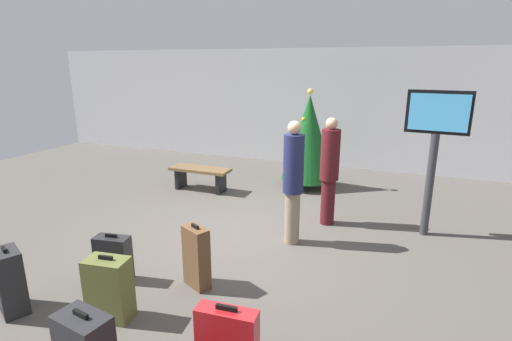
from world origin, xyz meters
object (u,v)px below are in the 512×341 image
object	(u,v)px
traveller_0	(329,169)
suitcase_4	(196,257)
holiday_tree	(309,138)
suitcase_1	(109,289)
flight_info_kiosk	(435,137)
traveller_1	(293,180)
suitcase_3	(10,281)
waiting_bench	(200,174)
suitcase_2	(113,258)

from	to	relation	value
traveller_0	suitcase_4	distance (m)	2.72
holiday_tree	suitcase_1	distance (m)	5.25
flight_info_kiosk	traveller_1	xyz separation A→B (m)	(-1.84, -1.03, -0.57)
flight_info_kiosk	suitcase_3	distance (m)	5.70
flight_info_kiosk	suitcase_4	distance (m)	3.81
suitcase_3	flight_info_kiosk	bearing A→B (deg)	42.07
traveller_1	waiting_bench	bearing A→B (deg)	146.06
suitcase_4	traveller_1	bearing A→B (deg)	65.14
waiting_bench	suitcase_4	distance (m)	3.67
waiting_bench	suitcase_2	xyz separation A→B (m)	(0.75, -3.47, -0.07)
traveller_1	suitcase_2	world-z (taller)	traveller_1
flight_info_kiosk	traveller_1	size ratio (longest dim) A/B	1.22
traveller_1	suitcase_3	world-z (taller)	traveller_1
flight_info_kiosk	traveller_1	bearing A→B (deg)	-150.68
traveller_1	suitcase_3	xyz separation A→B (m)	(-2.30, -2.70, -0.62)
suitcase_2	suitcase_3	world-z (taller)	suitcase_3
holiday_tree	waiting_bench	bearing A→B (deg)	-152.23
holiday_tree	suitcase_2	world-z (taller)	holiday_tree
traveller_1	suitcase_1	world-z (taller)	traveller_1
waiting_bench	traveller_1	world-z (taller)	traveller_1
holiday_tree	suitcase_1	xyz separation A→B (m)	(-0.78, -5.14, -0.73)
traveller_1	suitcase_2	bearing A→B (deg)	-133.82
suitcase_1	suitcase_3	world-z (taller)	suitcase_3
waiting_bench	suitcase_4	bearing A→B (deg)	-61.22
traveller_1	suitcase_4	world-z (taller)	traveller_1
suitcase_1	suitcase_3	distance (m)	1.09
flight_info_kiosk	suitcase_1	distance (m)	4.77
suitcase_1	suitcase_2	bearing A→B (deg)	128.24
holiday_tree	traveller_0	distance (m)	2.01
traveller_1	suitcase_2	size ratio (longest dim) A/B	2.99
suitcase_3	suitcase_4	world-z (taller)	suitcase_4
holiday_tree	traveller_1	size ratio (longest dim) A/B	1.15
traveller_1	suitcase_3	bearing A→B (deg)	-130.40
flight_info_kiosk	suitcase_3	size ratio (longest dim) A/B	2.96
flight_info_kiosk	suitcase_1	size ratio (longest dim) A/B	3.10
suitcase_1	suitcase_2	world-z (taller)	suitcase_1
suitcase_2	suitcase_3	xyz separation A→B (m)	(-0.57, -0.90, 0.07)
waiting_bench	traveller_0	size ratio (longest dim) A/B	0.72
suitcase_3	traveller_1	bearing A→B (deg)	49.60
suitcase_1	suitcase_2	xyz separation A→B (m)	(-0.48, 0.61, -0.05)
suitcase_3	suitcase_4	xyz separation A→B (m)	(1.58, 1.16, 0.02)
holiday_tree	suitcase_3	distance (m)	5.78
suitcase_2	suitcase_3	size ratio (longest dim) A/B	0.81
flight_info_kiosk	suitcase_2	world-z (taller)	flight_info_kiosk
suitcase_2	suitcase_4	distance (m)	1.05
flight_info_kiosk	waiting_bench	size ratio (longest dim) A/B	1.73
suitcase_3	suitcase_4	distance (m)	1.96
waiting_bench	holiday_tree	bearing A→B (deg)	27.77
waiting_bench	suitcase_2	distance (m)	3.55
suitcase_1	flight_info_kiosk	bearing A→B (deg)	48.11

